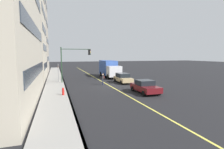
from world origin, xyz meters
The scene contains 13 objects.
ground centered at (0.00, 0.00, 0.00)m, with size 200.00×200.00×0.00m, color black.
sidewalk_slab centered at (0.00, 7.42, 0.07)m, with size 80.00×2.79×0.15m, color gray.
curb_edge centered at (0.00, 6.10, 0.07)m, with size 80.00×0.16×0.15m, color slate.
lane_stripe_center centered at (0.00, 0.00, 0.01)m, with size 80.00×0.16×0.01m, color #D8CC4C.
building_midblock centered at (10.42, 15.07, 8.79)m, with size 11.76×12.19×17.59m.
building_glass_right centered at (23.89, 14.46, 14.44)m, with size 12.24×10.96×28.88m.
car_tan centered at (1.95, -2.82, 0.79)m, with size 4.31×1.93×1.52m.
car_maroon centered at (-5.91, -2.51, 0.75)m, with size 4.29×2.11×1.49m.
truck_blue centered at (9.69, -2.90, 1.74)m, with size 7.71×2.60×3.29m.
pedestrian_with_backpack centered at (0.95, 0.72, 0.96)m, with size 0.42×0.41×1.65m.
traffic_light_mast centered at (4.22, 4.62, 3.88)m, with size 0.28×4.67×5.60m.
street_sign_post centered at (5.13, 6.93, 1.79)m, with size 0.60×0.08×3.05m.
fire_hydrant centered at (-4.77, 6.62, 0.47)m, with size 0.24×0.24×0.94m.
Camera 1 is at (-23.92, 7.31, 4.36)m, focal length 28.30 mm.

